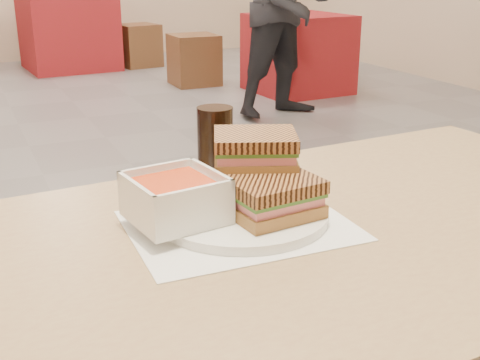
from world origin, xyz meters
name	(u,v)px	position (x,y,z in m)	size (l,w,h in m)	color
main_table	(336,286)	(0.15, -2.06, 0.64)	(1.24, 0.77, 0.75)	#9F8658
tray_liner	(239,225)	(0.00, -2.01, 0.75)	(0.34, 0.27, 0.00)	white
plate	(242,214)	(0.02, -1.99, 0.76)	(0.27, 0.27, 0.01)	white
soup_bowl	(176,200)	(-0.09, -1.98, 0.80)	(0.15, 0.15, 0.07)	white
panini_lower	(273,197)	(0.05, -2.03, 0.80)	(0.14, 0.12, 0.06)	#9E6D38
panini_upper	(255,151)	(0.06, -1.95, 0.85)	(0.16, 0.15, 0.06)	#9E6D38
cola_glass	(215,145)	(0.05, -1.81, 0.82)	(0.06, 0.06, 0.14)	black
bg_table_1	(298,54)	(2.46, 2.07, 0.34)	(0.82, 0.82, 0.68)	maroon
bg_table_2	(68,31)	(0.81, 4.21, 0.40)	(0.98, 0.98, 0.81)	maroon
bg_chair_1l	(194,60)	(1.72, 2.77, 0.24)	(0.42, 0.42, 0.47)	brown
bg_chair_1r	(312,56)	(2.91, 2.57, 0.23)	(0.42, 0.42, 0.45)	brown
bg_chair_2r	(138,45)	(1.54, 4.06, 0.23)	(0.48, 0.48, 0.46)	brown
patron_b	(291,3)	(1.94, 1.31, 0.83)	(0.92, 0.79, 1.67)	black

